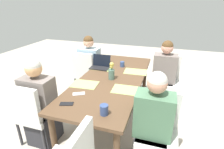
# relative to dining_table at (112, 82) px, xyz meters

# --- Properties ---
(ground_plane) EXTENTS (10.00, 10.00, 0.00)m
(ground_plane) POSITION_rel_dining_table_xyz_m (0.00, 0.00, -0.66)
(ground_plane) COLOR #B2A899
(dining_table) EXTENTS (2.20, 0.91, 0.74)m
(dining_table) POSITION_rel_dining_table_xyz_m (0.00, 0.00, 0.00)
(dining_table) COLOR brown
(dining_table) RESTS_ON ground_plane
(chair_near_left_near) EXTENTS (0.44, 0.44, 0.90)m
(chair_near_left_near) POSITION_rel_dining_table_xyz_m (0.82, -0.80, -0.16)
(chair_near_left_near) COLOR silver
(chair_near_left_near) RESTS_ON ground_plane
(person_near_left_near) EXTENTS (0.36, 0.40, 1.19)m
(person_near_left_near) POSITION_rel_dining_table_xyz_m (0.75, -0.74, -0.14)
(person_near_left_near) COLOR #2D2D33
(person_near_left_near) RESTS_ON ground_plane
(chair_far_left_mid) EXTENTS (0.44, 0.44, 0.90)m
(chair_far_left_mid) POSITION_rel_dining_table_xyz_m (0.65, 0.76, -0.16)
(chair_far_left_mid) COLOR silver
(chair_far_left_mid) RESTS_ON ground_plane
(person_far_left_mid) EXTENTS (0.36, 0.40, 1.19)m
(person_far_left_mid) POSITION_rel_dining_table_xyz_m (0.73, 0.70, -0.14)
(person_far_left_mid) COLOR #2D2D33
(person_far_left_mid) RESTS_ON ground_plane
(chair_far_left_far) EXTENTS (0.44, 0.44, 0.90)m
(chair_far_left_far) POSITION_rel_dining_table_xyz_m (-0.82, 0.80, -0.16)
(chair_far_left_far) COLOR silver
(chair_far_left_far) RESTS_ON ground_plane
(person_far_left_far) EXTENTS (0.36, 0.40, 1.19)m
(person_far_left_far) POSITION_rel_dining_table_xyz_m (-0.74, 0.74, -0.14)
(person_far_left_far) COLOR #2D2D33
(person_far_left_far) RESTS_ON ground_plane
(chair_near_right_near) EXTENTS (0.44, 0.44, 0.90)m
(chair_near_right_near) POSITION_rel_dining_table_xyz_m (-0.63, -0.75, -0.16)
(chair_near_right_near) COLOR silver
(chair_near_right_near) RESTS_ON ground_plane
(person_near_right_near) EXTENTS (0.36, 0.40, 1.19)m
(person_near_right_near) POSITION_rel_dining_table_xyz_m (-0.71, -0.69, -0.14)
(person_near_right_near) COLOR #2D2D33
(person_near_right_near) RESTS_ON ground_plane
(flower_vase) EXTENTS (0.10, 0.09, 0.26)m
(flower_vase) POSITION_rel_dining_table_xyz_m (-0.05, -0.01, 0.20)
(flower_vase) COLOR #4C6B60
(flower_vase) RESTS_ON dining_table
(placemat_near_left_near) EXTENTS (0.28, 0.37, 0.00)m
(placemat_near_left_near) POSITION_rel_dining_table_xyz_m (0.34, -0.29, 0.08)
(placemat_near_left_near) COLOR #9EBC66
(placemat_near_left_near) RESTS_ON dining_table
(placemat_far_left_mid) EXTENTS (0.27, 0.37, 0.00)m
(placemat_far_left_mid) POSITION_rel_dining_table_xyz_m (0.33, 0.29, 0.08)
(placemat_far_left_mid) COLOR #9EBC66
(placemat_far_left_mid) RESTS_ON dining_table
(placemat_far_left_far) EXTENTS (0.29, 0.38, 0.00)m
(placemat_far_left_far) POSITION_rel_dining_table_xyz_m (-0.34, 0.29, 0.08)
(placemat_far_left_far) COLOR #9EBC66
(placemat_far_left_far) RESTS_ON dining_table
(placemat_near_right_near) EXTENTS (0.28, 0.37, 0.00)m
(placemat_near_right_near) POSITION_rel_dining_table_xyz_m (-0.32, -0.29, 0.08)
(placemat_near_right_near) COLOR #9EBC66
(placemat_near_right_near) RESTS_ON dining_table
(laptop_far_left_mid) EXTENTS (0.22, 0.32, 0.21)m
(laptop_far_left_mid) POSITION_rel_dining_table_xyz_m (0.33, 0.31, 0.12)
(laptop_far_left_mid) COLOR black
(laptop_far_left_mid) RESTS_ON dining_table
(coffee_mug_near_left) EXTENTS (0.09, 0.09, 0.11)m
(coffee_mug_near_left) POSITION_rel_dining_table_xyz_m (-0.90, -0.20, 0.13)
(coffee_mug_near_left) COLOR #33477A
(coffee_mug_near_left) RESTS_ON dining_table
(coffee_mug_near_right) EXTENTS (0.08, 0.08, 0.09)m
(coffee_mug_near_right) POSITION_rel_dining_table_xyz_m (0.50, -0.03, 0.12)
(coffee_mug_near_right) COLOR #33477A
(coffee_mug_near_right) RESTS_ON dining_table
(coffee_mug_centre_left) EXTENTS (0.08, 0.08, 0.09)m
(coffee_mug_centre_left) POSITION_rel_dining_table_xyz_m (0.68, 0.30, 0.12)
(coffee_mug_centre_left) COLOR #232328
(coffee_mug_centre_left) RESTS_ON dining_table
(phone_black) EXTENTS (0.11, 0.16, 0.01)m
(phone_black) POSITION_rel_dining_table_xyz_m (-0.85, 0.26, 0.08)
(phone_black) COLOR black
(phone_black) RESTS_ON dining_table
(phone_silver) EXTENTS (0.14, 0.17, 0.01)m
(phone_silver) POSITION_rel_dining_table_xyz_m (-0.60, 0.24, 0.08)
(phone_silver) COLOR silver
(phone_silver) RESTS_ON dining_table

